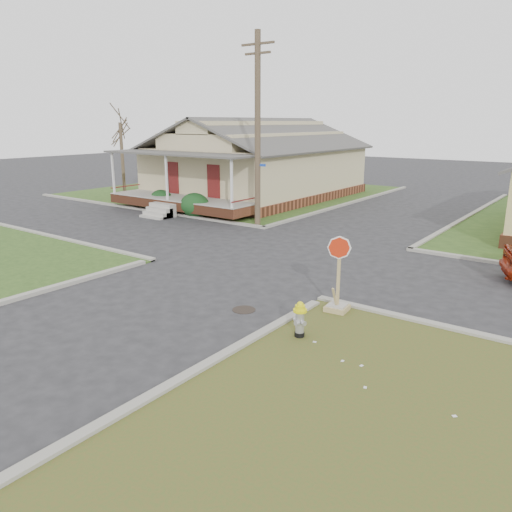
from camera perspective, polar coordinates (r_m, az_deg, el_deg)
The scene contains 11 objects.
ground at distance 15.49m, azimuth -6.72°, elevation -3.85°, with size 120.00×120.00×0.00m, color #242427.
verge_far_left at distance 37.12m, azimuth -2.54°, elevation 7.39°, with size 19.00×19.00×0.05m, color #2A4619.
curbs at distance 19.27m, azimuth 3.43°, elevation 0.03°, with size 80.00×40.00×0.12m, color gray, non-canonical shape.
manhole at distance 13.78m, azimuth -1.39°, elevation -6.16°, with size 0.64×0.64×0.01m, color black.
corner_house at distance 34.02m, azimuth 0.02°, elevation 10.52°, with size 10.10×15.50×5.30m.
utility_pole at distance 24.20m, azimuth 0.18°, elevation 14.30°, with size 1.80×0.28×9.00m.
tree_far_left at distance 36.15m, azimuth -15.02°, elevation 10.64°, with size 0.22×0.22×4.90m, color #483A29.
fire_hydrant at distance 11.91m, azimuth 5.04°, elevation -7.00°, with size 0.33×0.33×0.88m.
stop_sign at distance 13.62m, azimuth 9.31°, elevation -4.41°, with size 0.59×0.58×2.08m.
hedge_left at distance 29.96m, azimuth -10.76°, elevation 6.40°, with size 1.44×1.18×1.10m, color #153B19.
hedge_right at distance 27.20m, azimuth -7.01°, elevation 5.79°, with size 1.57×1.29×1.20m, color #153B19.
Camera 1 is at (10.07, -10.65, 5.00)m, focal length 35.00 mm.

